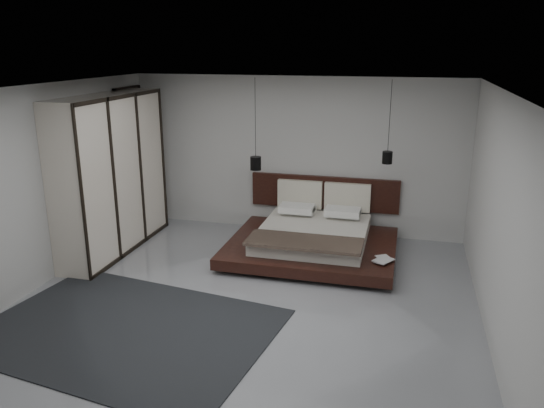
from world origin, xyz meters
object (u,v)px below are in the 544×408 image
(wardrobe, at_px, (111,174))
(pendant_right, at_px, (387,157))
(bed, at_px, (313,237))
(pendant_left, at_px, (256,163))
(lattice_screen, at_px, (132,159))
(rug, at_px, (126,329))

(wardrobe, bearing_deg, pendant_right, 13.19)
(bed, distance_m, pendant_left, 1.60)
(lattice_screen, distance_m, bed, 3.68)
(pendant_left, distance_m, rug, 3.74)
(pendant_right, xyz_separation_m, wardrobe, (-4.34, -1.02, -0.31))
(bed, distance_m, rug, 3.50)
(bed, bearing_deg, wardrobe, -169.38)
(wardrobe, bearing_deg, pendant_left, 25.27)
(bed, relative_size, wardrobe, 1.02)
(rug, bearing_deg, pendant_right, 50.28)
(lattice_screen, height_order, wardrobe, lattice_screen)
(lattice_screen, height_order, bed, lattice_screen)
(lattice_screen, bearing_deg, pendant_right, -1.61)
(pendant_right, bearing_deg, lattice_screen, 178.39)
(wardrobe, distance_m, rug, 3.11)
(pendant_right, distance_m, rug, 4.72)
(pendant_right, bearing_deg, rug, -129.72)
(wardrobe, height_order, rug, wardrobe)
(lattice_screen, distance_m, pendant_right, 4.60)
(pendant_right, distance_m, wardrobe, 4.47)
(pendant_left, height_order, rug, pendant_left)
(lattice_screen, xyz_separation_m, wardrobe, (0.25, -1.15, -0.02))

